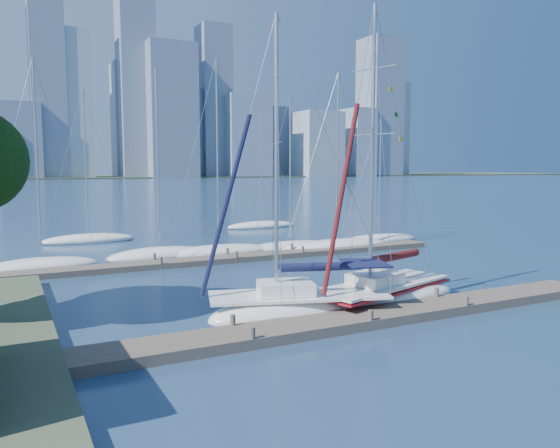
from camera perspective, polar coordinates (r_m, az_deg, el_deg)
name	(u,v)px	position (r m, az deg, el deg)	size (l,w,h in m)	color
ground	(357,324)	(22.49, 8.06, -10.34)	(700.00, 700.00, 0.00)	#172F4A
near_dock	(357,319)	(22.43, 8.06, -9.85)	(26.00, 2.00, 0.40)	#483F35
far_dock	(246,257)	(37.12, -3.62, -3.50)	(30.00, 1.80, 0.36)	#483F35
far_shore	(28,178)	(337.95, -24.81, 4.40)	(800.00, 100.00, 1.50)	#38472D
sailboat_navy	(299,292)	(23.25, 1.95, -7.10)	(8.54, 4.95, 12.99)	white
sailboat_maroon	(382,279)	(25.77, 10.64, -5.72)	(8.53, 4.85, 13.82)	white
bg_boat_0	(42,266)	(36.49, -23.61, -4.01)	(7.03, 3.91, 13.08)	white
bg_boat_1	(160,255)	(38.36, -12.44, -3.16)	(7.68, 4.82, 13.22)	white
bg_boat_2	(219,252)	(39.09, -6.44, -2.90)	(8.55, 4.75, 14.09)	white
bg_boat_3	(290,247)	(41.47, 1.06, -2.40)	(8.02, 4.60, 12.10)	white
bg_boat_4	(337,246)	(41.97, 5.93, -2.29)	(9.26, 3.27, 13.65)	white
bg_boat_5	(379,240)	(46.41, 10.28, -1.61)	(7.62, 2.11, 10.63)	white
bg_boat_6	(89,239)	(48.34, -19.37, -1.52)	(7.73, 4.78, 12.95)	white
bg_boat_7	(261,225)	(56.52, -1.97, -0.15)	(7.71, 4.65, 12.09)	white
skyline	(78,109)	(311.35, -20.39, 11.23)	(502.44, 51.31, 122.82)	#7F91A4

